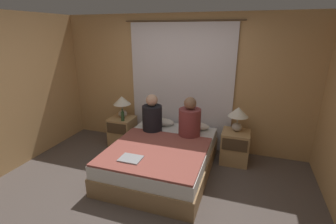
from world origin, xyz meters
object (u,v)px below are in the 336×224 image
at_px(lamp_right, 238,115).
at_px(person_left_in_bed, 152,116).
at_px(pillow_right, 194,126).
at_px(laptop_on_bed, 131,159).
at_px(nightstand_left, 123,131).
at_px(bed, 162,158).
at_px(lamp_left, 122,103).
at_px(beer_bottle_on_left_stand, 123,116).
at_px(nightstand_right, 235,147).
at_px(pillow_left, 160,121).
at_px(person_right_in_bed, 190,121).

xyz_separation_m(lamp_right, person_left_in_bed, (-1.45, -0.27, -0.10)).
xyz_separation_m(pillow_right, laptop_on_bed, (-0.57, -1.43, -0.02)).
bearing_deg(nightstand_left, bed, -31.77).
relative_size(lamp_left, beer_bottle_on_left_stand, 1.80).
relative_size(nightstand_left, lamp_right, 1.33).
height_order(bed, beer_bottle_on_left_stand, beer_bottle_on_left_stand).
bearing_deg(pillow_right, nightstand_right, -9.14).
xyz_separation_m(pillow_left, laptop_on_bed, (0.10, -1.43, -0.02)).
relative_size(bed, nightstand_left, 3.46).
height_order(nightstand_left, laptop_on_bed, nightstand_left).
bearing_deg(pillow_right, person_left_in_bed, -153.16).
distance_m(nightstand_right, person_right_in_bed, 0.93).
relative_size(bed, person_right_in_bed, 2.84).
height_order(nightstand_left, pillow_left, pillow_left).
bearing_deg(person_left_in_bed, pillow_right, 26.84).
bearing_deg(beer_bottle_on_left_stand, lamp_left, 118.35).
height_order(nightstand_right, beer_bottle_on_left_stand, beer_bottle_on_left_stand).
height_order(bed, pillow_right, pillow_right).
bearing_deg(beer_bottle_on_left_stand, bed, -28.59).
height_order(pillow_left, person_right_in_bed, person_right_in_bed).
distance_m(bed, lamp_left, 1.46).
height_order(person_right_in_bed, beer_bottle_on_left_stand, person_right_in_bed).
distance_m(nightstand_right, laptop_on_bed, 1.88).
bearing_deg(person_right_in_bed, beer_bottle_on_left_stand, 176.25).
height_order(lamp_right, person_left_in_bed, person_left_in_bed).
height_order(lamp_left, lamp_right, same).
relative_size(pillow_right, person_right_in_bed, 0.82).
bearing_deg(lamp_left, person_right_in_bed, -10.89).
xyz_separation_m(person_right_in_bed, laptop_on_bed, (-0.56, -1.09, -0.24)).
xyz_separation_m(nightstand_left, lamp_left, (0.00, 0.05, 0.57)).
height_order(bed, laptop_on_bed, laptop_on_bed).
bearing_deg(lamp_right, laptop_on_bed, -134.27).
bearing_deg(nightstand_left, lamp_right, 1.33).
distance_m(nightstand_right, pillow_right, 0.81).
xyz_separation_m(nightstand_right, laptop_on_bed, (-1.33, -1.31, 0.23)).
bearing_deg(nightstand_right, person_left_in_bed, -171.22).
xyz_separation_m(nightstand_left, person_right_in_bed, (1.43, -0.22, 0.48)).
distance_m(lamp_left, person_left_in_bed, 0.80).
distance_m(nightstand_left, lamp_left, 0.58).
bearing_deg(lamp_left, laptop_on_bed, -57.63).
bearing_deg(beer_bottle_on_left_stand, nightstand_left, 126.53).
height_order(pillow_left, pillow_right, same).
distance_m(pillow_left, person_right_in_bed, 0.78).
relative_size(pillow_right, person_left_in_bed, 0.83).
height_order(bed, lamp_left, lamp_left).
bearing_deg(lamp_right, beer_bottle_on_left_stand, -174.87).
relative_size(nightstand_left, person_right_in_bed, 0.82).
bearing_deg(person_left_in_bed, nightstand_right, 8.78).
bearing_deg(nightstand_left, lamp_left, 90.00).
bearing_deg(nightstand_left, person_left_in_bed, -16.70).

